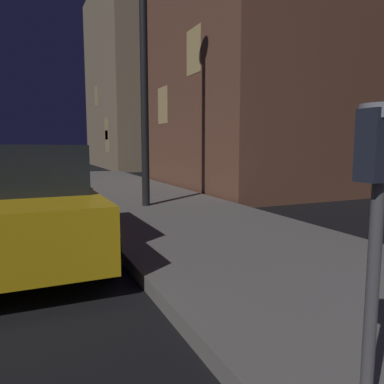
# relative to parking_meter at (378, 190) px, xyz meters

# --- Properties ---
(parking_meter) EXTENTS (0.19, 0.19, 1.45)m
(parking_meter) POSITION_rel_parking_meter_xyz_m (0.00, 0.00, 0.00)
(parking_meter) COLOR #59595B
(parking_meter) RESTS_ON sidewalk
(car_yellow_cab) EXTENTS (1.99, 4.19, 1.43)m
(car_yellow_cab) POSITION_rel_parking_meter_xyz_m (-1.49, 4.19, -0.54)
(car_yellow_cab) COLOR gold
(car_yellow_cab) RESTS_ON ground
(car_white) EXTENTS (2.03, 4.56, 1.43)m
(car_white) POSITION_rel_parking_meter_xyz_m (-1.49, 10.37, -0.54)
(car_white) COLOR silver
(car_white) RESTS_ON ground
(car_silver) EXTENTS (2.10, 4.14, 1.43)m
(car_silver) POSITION_rel_parking_meter_xyz_m (-1.49, 17.38, -0.55)
(car_silver) COLOR #B7B7BF
(car_silver) RESTS_ON ground
(street_lamp) EXTENTS (0.44, 0.44, 6.11)m
(street_lamp) POSITION_rel_parking_meter_xyz_m (0.95, 6.49, 2.89)
(street_lamp) COLOR black
(street_lamp) RESTS_ON sidewalk
(building_mid) EXTENTS (6.96, 7.56, 9.24)m
(building_mid) POSITION_rel_parking_meter_xyz_m (6.44, 9.85, 3.38)
(building_mid) COLOR brown
(building_mid) RESTS_ON ground
(building_far) EXTENTS (7.37, 9.85, 11.01)m
(building_far) POSITION_rel_parking_meter_xyz_m (6.64, 22.75, 4.26)
(building_far) COLOR #998466
(building_far) RESTS_ON ground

